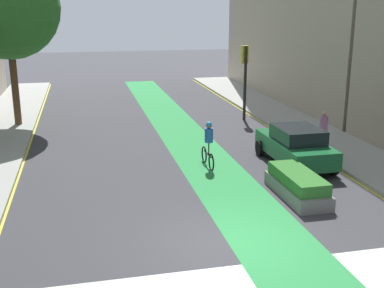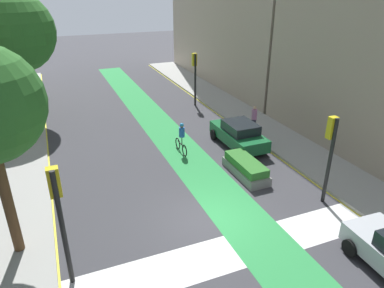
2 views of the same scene
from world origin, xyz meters
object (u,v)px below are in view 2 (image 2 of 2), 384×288
(traffic_signal_near_right, at_px, (331,144))
(pedestrian_sidewalk_right_a, at_px, (254,118))
(traffic_signal_near_left, at_px, (58,205))
(median_planter, at_px, (246,168))
(street_tree_far, at_px, (14,32))
(traffic_signal_far_right, at_px, (195,69))
(cyclist_in_lane, at_px, (181,137))
(car_green_right_far, at_px, (239,134))

(traffic_signal_near_right, relative_size, pedestrian_sidewalk_right_a, 2.44)
(traffic_signal_near_left, height_order, median_planter, traffic_signal_near_left)
(traffic_signal_near_left, bearing_deg, street_tree_far, 94.51)
(traffic_signal_far_right, height_order, cyclist_in_lane, traffic_signal_far_right)
(car_green_right_far, distance_m, street_tree_far, 15.62)
(car_green_right_far, distance_m, median_planter, 3.45)
(traffic_signal_near_right, xyz_separation_m, pedestrian_sidewalk_right_a, (1.35, 8.03, -1.81))
(traffic_signal_far_right, bearing_deg, median_planter, -99.83)
(car_green_right_far, distance_m, cyclist_in_lane, 3.47)
(pedestrian_sidewalk_right_a, bearing_deg, car_green_right_far, -141.51)
(traffic_signal_near_right, xyz_separation_m, traffic_signal_near_left, (-10.84, -0.60, 0.12))
(cyclist_in_lane, relative_size, median_planter, 0.62)
(traffic_signal_near_left, height_order, car_green_right_far, traffic_signal_near_left)
(pedestrian_sidewalk_right_a, bearing_deg, traffic_signal_near_right, -99.54)
(traffic_signal_far_right, bearing_deg, street_tree_far, 175.60)
(traffic_signal_near_left, distance_m, traffic_signal_far_right, 18.75)
(cyclist_in_lane, bearing_deg, pedestrian_sidewalk_right_a, 11.73)
(median_planter, bearing_deg, street_tree_far, 129.24)
(car_green_right_far, xyz_separation_m, median_planter, (-1.34, -3.16, -0.40))
(traffic_signal_far_right, height_order, car_green_right_far, traffic_signal_far_right)
(car_green_right_far, bearing_deg, traffic_signal_near_left, -145.38)
(median_planter, bearing_deg, traffic_signal_near_right, -58.42)
(traffic_signal_near_right, height_order, cyclist_in_lane, traffic_signal_near_right)
(traffic_signal_near_left, xyz_separation_m, traffic_signal_far_right, (10.82, 15.31, -0.05))
(traffic_signal_near_right, relative_size, median_planter, 1.31)
(traffic_signal_near_right, bearing_deg, traffic_signal_near_left, -176.85)
(traffic_signal_near_right, xyz_separation_m, street_tree_far, (-12.12, 15.65, 3.28))
(cyclist_in_lane, relative_size, street_tree_far, 0.22)
(car_green_right_far, xyz_separation_m, street_tree_far, (-11.45, 9.22, 5.26))
(street_tree_far, relative_size, median_planter, 2.82)
(median_planter, bearing_deg, cyclist_in_lane, 120.03)
(traffic_signal_near_right, distance_m, traffic_signal_near_left, 10.86)
(cyclist_in_lane, bearing_deg, traffic_signal_far_right, 62.44)
(traffic_signal_far_right, distance_m, cyclist_in_lane, 9.02)
(traffic_signal_far_right, bearing_deg, car_green_right_far, -94.44)
(traffic_signal_far_right, relative_size, median_planter, 1.35)
(traffic_signal_far_right, relative_size, car_green_right_far, 0.97)
(pedestrian_sidewalk_right_a, bearing_deg, median_planter, -125.19)
(pedestrian_sidewalk_right_a, bearing_deg, traffic_signal_near_left, -144.72)
(traffic_signal_near_left, height_order, pedestrian_sidewalk_right_a, traffic_signal_near_left)
(car_green_right_far, height_order, median_planter, car_green_right_far)
(traffic_signal_near_right, height_order, car_green_right_far, traffic_signal_near_right)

